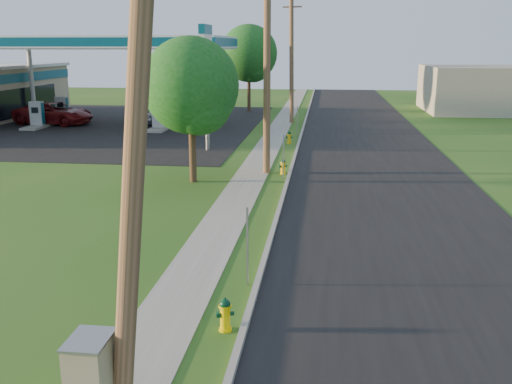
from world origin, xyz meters
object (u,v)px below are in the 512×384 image
(utility_pole_mid, at_px, (267,64))
(car_silver, at_px, (169,116))
(hydrant_mid, at_px, (283,166))
(hydrant_near, at_px, (225,315))
(fuel_pump_sw, at_px, (62,112))
(utility_cabinet, at_px, (92,379))
(fuel_pump_se, at_px, (174,113))
(utility_pole_far, at_px, (292,59))
(car_red, at_px, (54,113))
(fuel_pump_nw, at_px, (37,118))
(tree_verge, at_px, (193,90))
(utility_pole_near, at_px, (136,114))
(tree_lot, at_px, (250,56))
(fuel_pump_ne, at_px, (159,120))
(hydrant_far, at_px, (289,138))
(price_pylon, at_px, (206,52))

(utility_pole_mid, height_order, car_silver, utility_pole_mid)
(utility_pole_mid, relative_size, hydrant_mid, 13.48)
(utility_pole_mid, distance_m, hydrant_mid, 4.66)
(utility_pole_mid, relative_size, hydrant_near, 13.37)
(fuel_pump_sw, distance_m, utility_cabinet, 39.16)
(hydrant_mid, height_order, utility_cabinet, utility_cabinet)
(fuel_pump_se, distance_m, utility_cabinet, 36.16)
(utility_pole_far, xyz_separation_m, car_red, (-17.59, -3.07, -3.98))
(fuel_pump_nw, relative_size, tree_verge, 0.52)
(tree_verge, height_order, hydrant_near, tree_verge)
(utility_pole_near, xyz_separation_m, car_red, (-17.59, 32.93, -3.98))
(fuel_pump_se, distance_m, tree_verge, 20.36)
(fuel_pump_nw, xyz_separation_m, fuel_pump_se, (9.00, 4.00, 0.00))
(tree_lot, relative_size, car_red, 1.28)
(utility_pole_far, xyz_separation_m, utility_cabinet, (-0.85, -36.25, -4.10))
(fuel_pump_ne, relative_size, hydrant_near, 4.36)
(fuel_pump_nw, height_order, hydrant_far, fuel_pump_nw)
(utility_pole_near, bearing_deg, hydrant_near, 76.08)
(fuel_pump_se, height_order, hydrant_mid, fuel_pump_se)
(price_pylon, xyz_separation_m, hydrant_near, (4.61, -20.65, -5.07))
(fuel_pump_ne, xyz_separation_m, fuel_pump_se, (0.00, 4.00, 0.00))
(fuel_pump_nw, xyz_separation_m, utility_cabinet, (17.05, -31.25, -0.02))
(hydrant_far, bearing_deg, tree_lot, 105.15)
(price_pylon, relative_size, tree_lot, 0.90)
(fuel_pump_ne, distance_m, car_red, 8.90)
(utility_pole_mid, relative_size, car_silver, 2.47)
(utility_pole_far, height_order, hydrant_near, utility_pole_far)
(fuel_pump_nw, distance_m, fuel_pump_sw, 4.00)
(utility_pole_mid, bearing_deg, fuel_pump_ne, 124.40)
(fuel_pump_ne, distance_m, hydrant_far, 10.53)
(utility_pole_near, height_order, utility_pole_mid, utility_pole_mid)
(car_red, bearing_deg, utility_pole_far, -71.05)
(fuel_pump_ne, height_order, car_silver, fuel_pump_ne)
(car_red, bearing_deg, hydrant_far, -101.08)
(utility_pole_mid, relative_size, car_red, 1.65)
(tree_verge, bearing_deg, fuel_pump_ne, 111.62)
(utility_pole_far, relative_size, car_red, 1.60)
(fuel_pump_se, bearing_deg, utility_pole_mid, -62.37)
(utility_pole_near, bearing_deg, car_red, 118.10)
(fuel_pump_ne, distance_m, car_silver, 2.78)
(utility_cabinet, bearing_deg, tree_lot, 94.29)
(utility_pole_far, xyz_separation_m, hydrant_near, (0.71, -33.15, -4.44))
(tree_verge, distance_m, car_silver, 19.23)
(fuel_pump_sw, height_order, car_silver, fuel_pump_sw)
(tree_verge, relative_size, utility_cabinet, 4.37)
(utility_pole_far, bearing_deg, car_red, -170.11)
(fuel_pump_se, bearing_deg, utility_pole_near, -75.73)
(utility_pole_near, relative_size, utility_pole_far, 1.00)
(car_red, bearing_deg, hydrant_mid, -120.28)
(hydrant_far, bearing_deg, price_pylon, -147.66)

